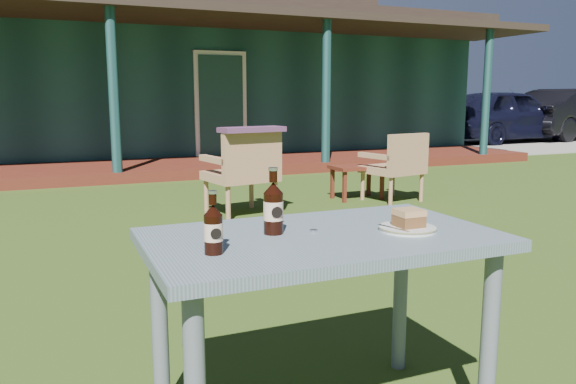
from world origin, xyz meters
name	(u,v)px	position (x,y,z in m)	size (l,w,h in m)	color
ground	(207,290)	(0.00, 0.00, 0.00)	(80.00, 80.00, 0.00)	#334916
pavilion	(89,78)	(0.00, 9.39, 1.61)	(15.80, 8.30, 3.45)	#163939
gravel_strip	(502,142)	(10.50, 8.50, 0.01)	(9.00, 6.00, 0.02)	gray
tree_mid	(153,0)	(3.00, 18.50, 4.75)	(0.28, 0.28, 9.50)	brown
car_near	(506,116)	(10.46, 8.37, 0.72)	(1.70, 4.23, 1.44)	black
car_far	(573,114)	(13.07, 8.47, 0.72)	(1.52, 4.37, 1.44)	black
cafe_table	(322,262)	(0.00, -1.60, 0.62)	(1.20, 0.70, 0.72)	slate
plate	(407,228)	(0.30, -1.67, 0.73)	(0.20, 0.20, 0.01)	silver
cake_slice	(409,218)	(0.31, -1.67, 0.77)	(0.09, 0.09, 0.06)	brown
fork	(394,228)	(0.24, -1.68, 0.74)	(0.01, 0.14, 0.00)	silver
cola_bottle_near	(273,207)	(-0.15, -1.53, 0.81)	(0.07, 0.07, 0.23)	black
cola_bottle_far	(213,229)	(-0.41, -1.70, 0.80)	(0.06, 0.06, 0.19)	black
bottle_cap	(314,231)	(-0.01, -1.56, 0.72)	(0.03, 0.03, 0.01)	silver
armchair_left	(244,169)	(0.94, 2.04, 0.48)	(0.73, 0.70, 0.86)	#A77853
armchair_right	(397,163)	(2.80, 2.09, 0.45)	(0.68, 0.66, 0.79)	#A77853
floral_throw	(252,129)	(0.97, 1.87, 0.88)	(0.65, 0.23, 0.05)	#583051
side_table	(357,170)	(2.47, 2.42, 0.34)	(0.60, 0.40, 0.40)	#531F14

